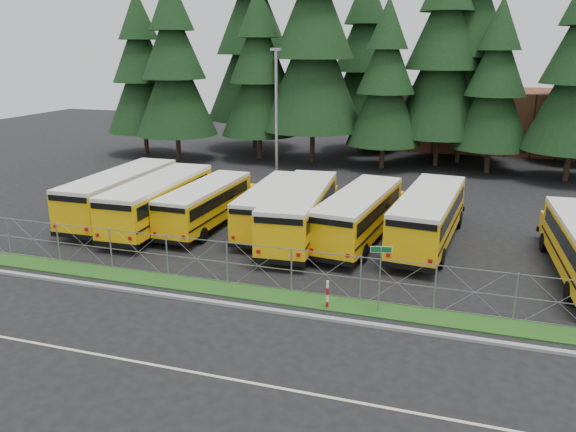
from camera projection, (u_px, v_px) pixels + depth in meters
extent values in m
plane|color=black|center=(319.00, 285.00, 24.99)|extent=(120.00, 120.00, 0.00)
cube|color=gray|center=(300.00, 315.00, 22.14)|extent=(50.00, 0.25, 0.12)
cube|color=#1C4A15|center=(309.00, 301.00, 23.43)|extent=(50.00, 1.40, 0.06)
cube|color=beige|center=(256.00, 384.00, 17.68)|extent=(50.00, 0.12, 0.01)
cube|color=brown|center=(470.00, 118.00, 58.92)|extent=(22.00, 10.00, 6.00)
cylinder|color=#92969A|center=(380.00, 280.00, 22.05)|extent=(0.06, 0.06, 2.80)
cube|color=#0D5B22|center=(381.00, 250.00, 21.68)|extent=(0.79, 0.19, 0.22)
cube|color=white|center=(381.00, 250.00, 21.68)|extent=(0.83, 0.19, 0.26)
cube|color=#0D5B22|center=(381.00, 255.00, 21.75)|extent=(0.14, 0.54, 0.18)
cylinder|color=#B20C0C|center=(327.00, 295.00, 22.65)|extent=(0.11, 0.11, 1.20)
cylinder|color=#92969A|center=(276.00, 126.00, 38.61)|extent=(0.20, 0.20, 10.00)
cube|color=#92969A|center=(276.00, 49.00, 37.16)|extent=(0.70, 0.35, 0.18)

